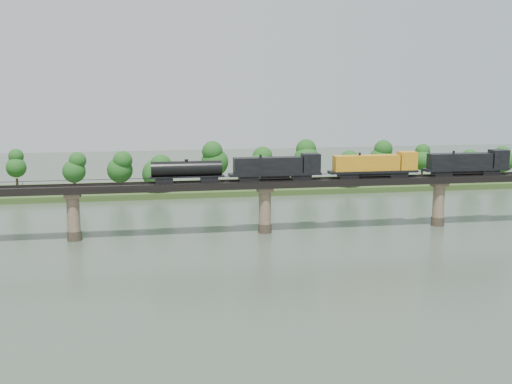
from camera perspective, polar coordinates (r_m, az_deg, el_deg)
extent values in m
plane|color=#344234|center=(111.11, 3.68, -7.19)|extent=(400.00, 400.00, 0.00)
cube|color=#2D451B|center=(192.50, -2.24, 0.40)|extent=(300.00, 24.00, 1.60)
cylinder|color=#473A2D|center=(137.69, -15.83, -3.75)|extent=(3.00, 3.00, 2.00)
cylinder|color=#8C715B|center=(136.72, -15.92, -1.92)|extent=(2.60, 2.60, 9.00)
cube|color=#8C715B|center=(135.98, -16.00, -0.27)|extent=(3.20, 3.20, 1.00)
cylinder|color=#473A2D|center=(139.18, 0.79, -3.22)|extent=(3.00, 3.00, 2.00)
cylinder|color=#8C715B|center=(138.22, 0.80, -1.41)|extent=(2.60, 2.60, 9.00)
cube|color=#8C715B|center=(137.49, 0.80, 0.23)|extent=(3.20, 3.20, 1.00)
cylinder|color=#473A2D|center=(151.60, 15.83, -2.51)|extent=(3.00, 3.00, 2.00)
cylinder|color=#8C715B|center=(150.72, 15.91, -0.84)|extent=(2.60, 2.60, 9.00)
cube|color=#8C715B|center=(150.05, 15.99, 0.66)|extent=(3.20, 3.20, 1.00)
cube|color=black|center=(137.29, 0.80, 0.74)|extent=(220.00, 5.00, 1.50)
cube|color=black|center=(136.43, 0.86, 1.04)|extent=(220.00, 0.12, 0.16)
cube|color=black|center=(137.89, 0.74, 1.13)|extent=(220.00, 0.12, 0.16)
cube|color=black|center=(134.73, 0.99, 1.19)|extent=(220.00, 0.10, 0.10)
cube|color=black|center=(139.40, 0.62, 1.49)|extent=(220.00, 0.10, 0.10)
cube|color=black|center=(134.79, 0.99, 1.04)|extent=(0.08, 0.08, 0.70)
cube|color=black|center=(139.45, 0.62, 1.34)|extent=(0.08, 0.08, 0.70)
cylinder|color=#382619|center=(192.97, -20.45, 0.60)|extent=(0.70, 0.70, 3.71)
sphere|color=#134513|center=(192.28, -20.54, 2.05)|extent=(5.67, 5.67, 5.67)
sphere|color=#134513|center=(191.91, -20.59, 2.97)|extent=(4.25, 4.25, 4.25)
cylinder|color=#382619|center=(182.88, -15.80, 0.33)|extent=(0.70, 0.70, 3.51)
sphere|color=#134513|center=(182.19, -15.87, 1.78)|extent=(6.31, 6.31, 6.31)
sphere|color=#134513|center=(181.81, -15.91, 2.69)|extent=(4.73, 4.73, 4.73)
cylinder|color=#382619|center=(184.50, -11.96, 0.55)|extent=(0.70, 0.70, 3.34)
sphere|color=#134513|center=(183.84, -12.01, 1.92)|extent=(7.18, 7.18, 7.18)
sphere|color=#134513|center=(183.49, -12.04, 2.78)|extent=(5.39, 5.39, 5.39)
cylinder|color=#382619|center=(181.78, -8.76, 0.43)|extent=(0.70, 0.70, 2.83)
sphere|color=#134513|center=(181.20, -8.79, 1.60)|extent=(8.26, 8.26, 8.26)
sphere|color=#134513|center=(180.88, -8.81, 2.34)|extent=(6.19, 6.19, 6.19)
cylinder|color=#382619|center=(189.18, -3.67, 1.07)|extent=(0.70, 0.70, 3.96)
sphere|color=#134513|center=(188.44, -3.68, 2.66)|extent=(8.07, 8.07, 8.07)
sphere|color=#134513|center=(188.05, -3.69, 3.66)|extent=(6.05, 6.05, 6.05)
cylinder|color=#382619|center=(189.66, 0.46, 1.00)|extent=(0.70, 0.70, 3.27)
sphere|color=#134513|center=(189.04, 0.46, 2.31)|extent=(8.03, 8.03, 8.03)
sphere|color=#134513|center=(188.69, 0.47, 3.13)|extent=(6.02, 6.02, 6.02)
cylinder|color=#382619|center=(193.74, 4.52, 1.26)|extent=(0.70, 0.70, 3.92)
sphere|color=#134513|center=(193.03, 4.54, 2.80)|extent=(8.29, 8.29, 8.29)
sphere|color=#134513|center=(192.65, 4.55, 3.76)|extent=(6.21, 6.21, 6.21)
cylinder|color=#382619|center=(190.25, 8.23, 0.89)|extent=(0.70, 0.70, 3.02)
sphere|color=#134513|center=(189.67, 8.26, 2.10)|extent=(7.74, 7.74, 7.74)
sphere|color=#134513|center=(189.34, 8.28, 2.85)|extent=(5.80, 5.80, 5.80)
cylinder|color=#382619|center=(202.67, 11.03, 1.47)|extent=(0.70, 0.70, 3.80)
sphere|color=#134513|center=(202.00, 11.08, 2.90)|extent=(7.47, 7.47, 7.47)
sphere|color=#134513|center=(201.64, 11.11, 3.79)|extent=(5.60, 5.60, 5.60)
cylinder|color=#382619|center=(208.15, 14.53, 1.50)|extent=(0.70, 0.70, 3.38)
sphere|color=#134513|center=(207.56, 14.58, 2.73)|extent=(6.23, 6.23, 6.23)
sphere|color=#134513|center=(207.24, 14.61, 3.50)|extent=(4.67, 4.67, 4.67)
cylinder|color=#382619|center=(209.15, 18.65, 1.25)|extent=(0.70, 0.70, 2.77)
sphere|color=#134513|center=(208.66, 18.70, 2.25)|extent=(7.04, 7.04, 7.04)
sphere|color=#134513|center=(208.38, 18.74, 2.88)|extent=(5.28, 5.28, 5.28)
cylinder|color=#382619|center=(220.15, 21.05, 1.54)|extent=(0.70, 0.70, 2.94)
sphere|color=#134513|center=(219.65, 21.11, 2.55)|extent=(6.73, 6.73, 6.73)
sphere|color=#134513|center=(219.38, 21.15, 3.19)|extent=(5.05, 5.05, 5.05)
cube|color=black|center=(155.26, 20.01, 1.71)|extent=(4.19, 2.52, 1.15)
cube|color=black|center=(149.86, 16.18, 1.64)|extent=(4.19, 2.52, 1.15)
cube|color=black|center=(152.38, 18.14, 1.95)|extent=(19.91, 3.14, 0.52)
cube|color=black|center=(151.41, 17.66, 2.67)|extent=(14.67, 2.83, 3.35)
cube|color=black|center=(155.94, 20.74, 2.81)|extent=(3.77, 3.14, 3.98)
cylinder|color=black|center=(152.45, 18.13, 1.73)|extent=(6.29, 1.47, 1.47)
cube|color=black|center=(145.58, 12.47, 1.56)|extent=(4.19, 2.52, 1.15)
cube|color=black|center=(141.62, 8.15, 1.47)|extent=(4.19, 2.52, 1.15)
cube|color=black|center=(143.40, 10.35, 1.81)|extent=(19.91, 3.14, 0.52)
cube|color=gold|center=(142.61, 9.78, 2.57)|extent=(14.67, 2.83, 3.35)
cube|color=gold|center=(146.00, 13.27, 2.74)|extent=(3.77, 3.14, 3.98)
cylinder|color=black|center=(143.48, 10.34, 1.58)|extent=(6.29, 1.47, 1.47)
cube|color=black|center=(138.76, 4.02, 1.37)|extent=(4.19, 2.52, 1.15)
cube|color=black|center=(136.47, -0.68, 1.25)|extent=(4.19, 2.52, 1.15)
cube|color=black|center=(137.39, 1.69, 1.62)|extent=(19.91, 3.14, 0.52)
cube|color=black|center=(136.82, 1.05, 2.40)|extent=(14.67, 2.83, 3.35)
cube|color=black|center=(138.86, 4.88, 2.61)|extent=(3.77, 3.14, 3.98)
cylinder|color=black|center=(137.47, 1.69, 1.38)|extent=(6.29, 1.47, 1.47)
cube|color=black|center=(135.40, -4.19, 1.16)|extent=(3.67, 2.31, 1.15)
cube|color=black|center=(134.81, -8.18, 1.04)|extent=(3.67, 2.31, 1.15)
cube|color=black|center=(134.92, -6.18, 1.39)|extent=(15.72, 2.52, 0.31)
cylinder|color=black|center=(134.68, -6.20, 2.09)|extent=(14.67, 3.14, 3.14)
cylinder|color=black|center=(134.46, -6.21, 2.80)|extent=(0.73, 0.73, 0.52)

